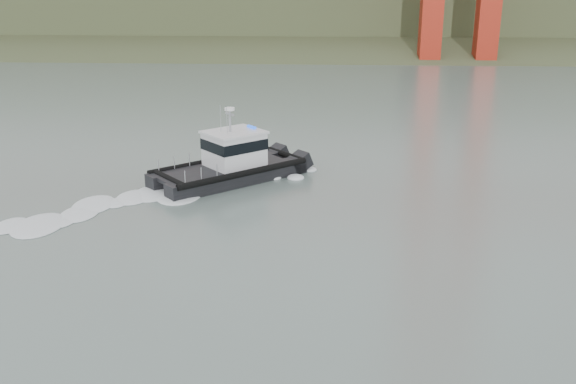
# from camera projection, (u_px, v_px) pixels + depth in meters

# --- Properties ---
(ground) EXTENTS (400.00, 400.00, 0.00)m
(ground) POSITION_uv_depth(u_px,v_px,m) (243.00, 311.00, 23.91)
(ground) COLOR #566661
(ground) RESTS_ON ground
(headlands) EXTENTS (500.00, 105.36, 27.12)m
(headlands) POSITION_uv_depth(u_px,v_px,m) (313.00, 0.00, 140.44)
(headlands) COLOR #3F4D2C
(headlands) RESTS_ON ground
(patrol_boat) EXTENTS (9.44, 8.92, 4.63)m
(patrol_boat) POSITION_uv_depth(u_px,v_px,m) (231.00, 162.00, 38.99)
(patrol_boat) COLOR black
(patrol_boat) RESTS_ON ground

